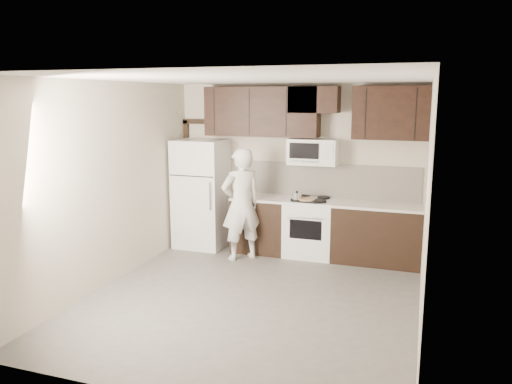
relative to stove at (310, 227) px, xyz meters
The scene contains 14 objects.
floor 2.02m from the stove, 98.80° to the right, with size 4.50×4.50×0.00m, color #555250.
back_wall 0.99m from the stove, 133.94° to the left, with size 4.00×4.00×0.00m, color #BBB39F.
ceiling 2.98m from the stove, 98.80° to the right, with size 4.50×4.50×0.00m, color white.
counter_run 0.30m from the stove, ahead, with size 2.95×0.64×0.91m.
stove is the anchor object (origin of this frame).
backsplash 0.80m from the stove, 56.25° to the left, with size 2.90×0.02×0.54m, color silver.
upper_cabinets 1.83m from the stove, 124.04° to the left, with size 3.48×0.35×0.78m.
microwave 1.20m from the stove, 90.10° to the left, with size 0.76×0.42×0.40m.
refrigerator 1.90m from the stove, behind, with size 0.80×0.76×1.80m.
door_trim 2.37m from the stove, behind, with size 0.50×0.08×2.12m.
saucepan 0.56m from the stove, 140.18° to the right, with size 0.29×0.17×0.16m.
baking_tray 0.48m from the stove, 103.31° to the right, with size 0.40×0.30×0.02m, color black.
pizza 0.50m from the stove, 103.31° to the right, with size 0.27×0.27×0.02m, color #CFBC8B.
person 1.17m from the stove, 152.40° to the right, with size 0.64×0.42×1.74m, color white.
Camera 1 is at (1.94, -5.57, 2.49)m, focal length 35.00 mm.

